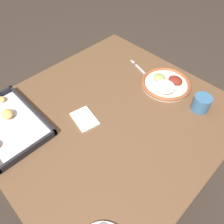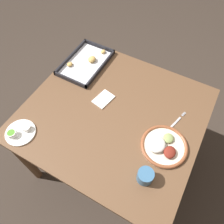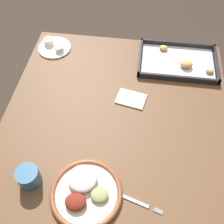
{
  "view_description": "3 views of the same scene",
  "coord_description": "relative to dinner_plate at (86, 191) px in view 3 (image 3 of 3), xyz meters",
  "views": [
    {
      "loc": [
        -0.5,
        0.47,
        1.55
      ],
      "look_at": [
        -0.02,
        0.0,
        0.79
      ],
      "focal_mm": 35.0,
      "sensor_mm": 36.0,
      "label": 1
    },
    {
      "loc": [
        -0.66,
        -0.35,
        1.9
      ],
      "look_at": [
        -0.02,
        0.0,
        0.79
      ],
      "focal_mm": 35.0,
      "sensor_mm": 36.0,
      "label": 2
    },
    {
      "loc": [
        0.07,
        -0.67,
        1.72
      ],
      "look_at": [
        -0.02,
        0.0,
        0.79
      ],
      "focal_mm": 42.0,
      "sensor_mm": 36.0,
      "label": 3
    }
  ],
  "objects": [
    {
      "name": "fork",
      "position": [
        0.18,
        -0.01,
        -0.01
      ],
      "size": [
        0.2,
        0.07,
        0.0
      ],
      "rotation": [
        0.0,
        0.0,
        -0.28
      ],
      "color": "#B2B2B7",
      "rests_on": "dining_table"
    },
    {
      "name": "napkin",
      "position": [
        0.13,
        0.46,
        -0.01
      ],
      "size": [
        0.15,
        0.12,
        0.01
      ],
      "color": "white",
      "rests_on": "dining_table"
    },
    {
      "name": "drinking_cup",
      "position": [
        -0.21,
        0.02,
        0.02
      ],
      "size": [
        0.08,
        0.08,
        0.08
      ],
      "color": "#38668E",
      "rests_on": "dining_table"
    },
    {
      "name": "saucer_plate",
      "position": [
        -0.32,
        0.77,
        -0.0
      ],
      "size": [
        0.18,
        0.18,
        0.04
      ],
      "color": "white",
      "rests_on": "dining_table"
    },
    {
      "name": "dinner_plate",
      "position": [
        0.0,
        0.0,
        0.0
      ],
      "size": [
        0.27,
        0.27,
        0.05
      ],
      "color": "beige",
      "rests_on": "dining_table"
    },
    {
      "name": "ground_plane",
      "position": [
        0.07,
        0.36,
        -0.77
      ],
      "size": [
        8.0,
        8.0,
        0.0
      ],
      "primitive_type": "plane",
      "color": "#382D26"
    },
    {
      "name": "dining_table",
      "position": [
        0.07,
        0.36,
        -0.12
      ],
      "size": [
        1.01,
        1.09,
        0.76
      ],
      "color": "brown",
      "rests_on": "ground_plane"
    },
    {
      "name": "baking_tray",
      "position": [
        0.35,
        0.74,
        -0.0
      ],
      "size": [
        0.41,
        0.27,
        0.04
      ],
      "color": "black",
      "rests_on": "dining_table"
    }
  ]
}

